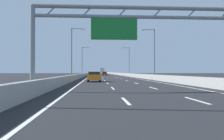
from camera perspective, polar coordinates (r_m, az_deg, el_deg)
The scene contains 49 objects.
ground_plane at distance 99.29m, azimuth -2.02°, elevation -1.24°, with size 260.00×260.00×0.00m, color #262628.
lane_dash_left_1 at distance 11.90m, azimuth 3.30°, elevation -7.40°, with size 0.16×3.00×0.01m, color white.
lane_dash_left_2 at distance 20.82m, azimuth 0.18°, elevation -4.39°, with size 0.16×3.00×0.01m, color white.
lane_dash_left_3 at distance 29.79m, azimuth -1.06°, elevation -3.19°, with size 0.16×3.00×0.01m, color white.
lane_dash_left_4 at distance 38.78m, azimuth -1.72°, elevation -2.54°, with size 0.16×3.00×0.01m, color white.
lane_dash_left_5 at distance 47.77m, azimuth -2.13°, elevation -2.14°, with size 0.16×3.00×0.01m, color white.
lane_dash_left_6 at distance 56.76m, azimuth -2.42°, elevation -1.86°, with size 0.16×3.00×0.01m, color white.
lane_dash_left_7 at distance 65.75m, azimuth -2.62°, elevation -1.66°, with size 0.16×3.00×0.01m, color white.
lane_dash_left_8 at distance 74.75m, azimuth -2.78°, elevation -1.51°, with size 0.16×3.00×0.01m, color white.
lane_dash_left_9 at distance 83.75m, azimuth -2.90°, elevation -1.39°, with size 0.16×3.00×0.01m, color white.
lane_dash_left_10 at distance 92.74m, azimuth -3.00°, elevation -1.29°, with size 0.16×3.00×0.01m, color white.
lane_dash_left_11 at distance 101.74m, azimuth -3.08°, elevation -1.21°, with size 0.16×3.00×0.01m, color white.
lane_dash_left_12 at distance 110.74m, azimuth -3.15°, elevation -1.15°, with size 0.16×3.00×0.01m, color white.
lane_dash_left_13 at distance 119.74m, azimuth -3.20°, elevation -1.09°, with size 0.16×3.00×0.01m, color white.
lane_dash_left_14 at distance 128.74m, azimuth -3.25°, elevation -1.04°, with size 0.16×3.00×0.01m, color white.
lane_dash_left_15 at distance 137.74m, azimuth -3.30°, elevation -1.00°, with size 0.16×3.00×0.01m, color white.
lane_dash_left_16 at distance 146.74m, azimuth -3.34°, elevation -0.96°, with size 0.16×3.00×0.01m, color white.
lane_dash_left_17 at distance 155.73m, azimuth -3.37°, elevation -0.93°, with size 0.16×3.00×0.01m, color white.
lane_dash_right_1 at distance 12.86m, azimuth 19.55°, elevation -6.85°, with size 0.16×3.00×0.01m, color white.
lane_dash_right_2 at distance 21.38m, azimuth 9.87°, elevation -4.28°, with size 0.16×3.00×0.01m, color white.
lane_dash_right_3 at distance 30.19m, azimuth 5.79°, elevation -3.15°, with size 0.16×3.00×0.01m, color white.
lane_dash_right_4 at distance 39.08m, azimuth 3.57°, elevation -2.52°, with size 0.16×3.00×0.01m, color white.
lane_dash_right_5 at distance 48.01m, azimuth 2.17°, elevation -2.13°, with size 0.16×3.00×0.01m, color white.
lane_dash_right_6 at distance 56.97m, azimuth 1.21°, elevation -1.85°, with size 0.16×3.00×0.01m, color white.
lane_dash_right_7 at distance 65.93m, azimuth 0.51°, elevation -1.66°, with size 0.16×3.00×0.01m, color white.
lane_dash_right_8 at distance 74.91m, azimuth -0.02°, elevation -1.51°, with size 0.16×3.00×0.01m, color white.
lane_dash_right_9 at distance 83.89m, azimuth -0.44°, elevation -1.39°, with size 0.16×3.00×0.01m, color white.
lane_dash_right_10 at distance 92.87m, azimuth -0.78°, elevation -1.29°, with size 0.16×3.00×0.01m, color white.
lane_dash_right_11 at distance 101.86m, azimuth -1.05°, elevation -1.21°, with size 0.16×3.00×0.01m, color white.
lane_dash_right_12 at distance 110.85m, azimuth -1.29°, elevation -1.15°, with size 0.16×3.00×0.01m, color white.
lane_dash_right_13 at distance 119.84m, azimuth -1.48°, elevation -1.09°, with size 0.16×3.00×0.01m, color white.
lane_dash_right_14 at distance 128.83m, azimuth -1.65°, elevation -1.04°, with size 0.16×3.00×0.01m, color white.
lane_dash_right_15 at distance 137.82m, azimuth -1.80°, elevation -1.00°, with size 0.16×3.00×0.01m, color white.
lane_dash_right_16 at distance 146.82m, azimuth -1.93°, elevation -0.96°, with size 0.16×3.00×0.01m, color white.
lane_dash_right_17 at distance 155.81m, azimuth -2.04°, elevation -0.93°, with size 0.16×3.00×0.01m, color white.
edge_line_left at distance 87.25m, azimuth -5.21°, elevation -1.35°, with size 0.16×176.00×0.01m, color white.
edge_line_right at distance 87.65m, azimuth 1.67°, elevation -1.34°, with size 0.16×176.00×0.01m, color white.
barrier_left at distance 109.28m, azimuth -5.81°, elevation -0.91°, with size 0.45×220.00×0.95m.
barrier_right at distance 109.70m, azimuth 1.41°, elevation -0.91°, with size 0.45×220.00×0.95m.
sign_gantry at distance 18.00m, azimuth 5.94°, elevation 10.41°, with size 15.97×0.36×6.36m.
streetlamp_left_mid at distance 44.43m, azimuth -9.33°, elevation 4.70°, with size 2.58×0.28×9.50m.
streetlamp_right_mid at distance 45.52m, azimuth 9.79°, elevation 4.58°, with size 2.58×0.28×9.50m.
streetlamp_left_far at distance 78.13m, azimuth -6.98°, elevation 2.50°, with size 2.58×0.28×9.50m.
streetlamp_right_far at distance 78.76m, azimuth 3.94°, elevation 2.47°, with size 2.58×0.28×9.50m.
red_car at distance 95.18m, azimuth -1.80°, elevation -0.82°, with size 1.77×4.59×1.44m.
yellow_car at distance 106.42m, azimuth -4.07°, elevation -0.78°, with size 1.87×4.20×1.40m.
orange_car at distance 34.60m, azimuth -4.27°, elevation -1.54°, with size 1.86×4.31×1.45m.
green_car at distance 129.22m, azimuth -4.16°, elevation -0.72°, with size 1.78×4.13×1.39m.
box_truck at distance 119.08m, azimuth -2.42°, elevation -0.26°, with size 2.39×8.19×3.26m.
Camera 1 is at (-3.28, 0.78, 1.46)m, focal length 38.28 mm.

